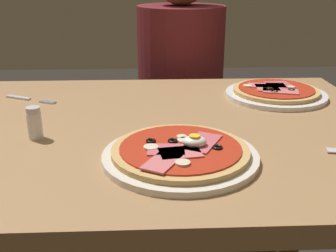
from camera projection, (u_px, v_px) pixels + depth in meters
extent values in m
cube|color=#9E754C|center=(152.00, 132.00, 0.94)|extent=(1.10, 0.81, 0.04)
cylinder|color=brown|center=(5.00, 205.00, 1.37)|extent=(0.07, 0.07, 0.73)
cylinder|color=brown|center=(296.00, 199.00, 1.41)|extent=(0.07, 0.07, 0.73)
cylinder|color=silver|center=(182.00, 156.00, 0.75)|extent=(0.28, 0.28, 0.01)
cylinder|color=tan|center=(182.00, 151.00, 0.75)|extent=(0.25, 0.25, 0.01)
cylinder|color=#B72D19|center=(182.00, 147.00, 0.75)|extent=(0.22, 0.22, 0.00)
torus|color=black|center=(219.00, 147.00, 0.74)|extent=(0.02, 0.02, 0.00)
torus|color=black|center=(196.00, 141.00, 0.77)|extent=(0.02, 0.02, 0.00)
torus|color=black|center=(155.00, 141.00, 0.77)|extent=(0.02, 0.02, 0.00)
torus|color=black|center=(174.00, 141.00, 0.77)|extent=(0.02, 0.02, 0.00)
cube|color=#C65B66|center=(204.00, 142.00, 0.76)|extent=(0.08, 0.10, 0.00)
cube|color=#C65B66|center=(168.00, 150.00, 0.73)|extent=(0.07, 0.05, 0.00)
cube|color=#D16B70|center=(182.00, 153.00, 0.72)|extent=(0.08, 0.06, 0.00)
cube|color=#D16B70|center=(164.00, 162.00, 0.68)|extent=(0.07, 0.09, 0.00)
cylinder|color=beige|center=(186.00, 140.00, 0.77)|extent=(0.03, 0.03, 0.00)
cylinder|color=beige|center=(185.00, 163.00, 0.68)|extent=(0.03, 0.03, 0.00)
cylinder|color=beige|center=(183.00, 137.00, 0.79)|extent=(0.02, 0.02, 0.00)
cylinder|color=beige|center=(153.00, 147.00, 0.74)|extent=(0.03, 0.03, 0.00)
ellipsoid|color=white|center=(196.00, 141.00, 0.74)|extent=(0.04, 0.03, 0.02)
cylinder|color=yellow|center=(196.00, 136.00, 0.74)|extent=(0.02, 0.02, 0.00)
cylinder|color=white|center=(277.00, 95.00, 1.13)|extent=(0.27, 0.27, 0.01)
cylinder|color=tan|center=(277.00, 91.00, 1.12)|extent=(0.23, 0.23, 0.01)
cylinder|color=#B72D19|center=(277.00, 88.00, 1.12)|extent=(0.20, 0.20, 0.00)
torus|color=black|center=(293.00, 90.00, 1.09)|extent=(0.02, 0.02, 0.00)
torus|color=black|center=(271.00, 89.00, 1.10)|extent=(0.02, 0.02, 0.00)
torus|color=black|center=(276.00, 92.00, 1.08)|extent=(0.02, 0.02, 0.00)
cube|color=#C65B66|center=(280.00, 85.00, 1.14)|extent=(0.07, 0.08, 0.00)
cube|color=#D16B70|center=(268.00, 85.00, 1.14)|extent=(0.10, 0.06, 0.00)
cube|color=#D16B70|center=(268.00, 88.00, 1.12)|extent=(0.07, 0.07, 0.00)
cube|color=#D16B70|center=(282.00, 91.00, 1.09)|extent=(0.10, 0.07, 0.00)
cylinder|color=beige|center=(249.00, 86.00, 1.13)|extent=(0.02, 0.02, 0.00)
cylinder|color=beige|center=(292.00, 87.00, 1.12)|extent=(0.02, 0.02, 0.00)
cube|color=silver|center=(20.00, 98.00, 1.11)|extent=(0.07, 0.05, 0.00)
cube|color=silver|center=(47.00, 103.00, 1.07)|extent=(0.04, 0.02, 0.00)
cube|color=silver|center=(48.00, 102.00, 1.07)|extent=(0.04, 0.02, 0.00)
cube|color=silver|center=(49.00, 102.00, 1.08)|extent=(0.04, 0.02, 0.00)
cube|color=silver|center=(51.00, 101.00, 1.08)|extent=(0.04, 0.02, 0.00)
cylinder|color=white|center=(36.00, 126.00, 0.84)|extent=(0.03, 0.03, 0.05)
cylinder|color=silver|center=(34.00, 110.00, 0.83)|extent=(0.03, 0.03, 0.01)
cylinder|color=black|center=(180.00, 191.00, 1.74)|extent=(0.29, 0.29, 0.46)
cylinder|color=maroon|center=(181.00, 77.00, 1.57)|extent=(0.32, 0.32, 0.52)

